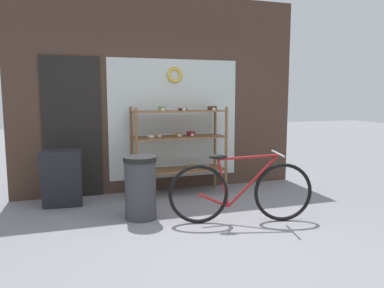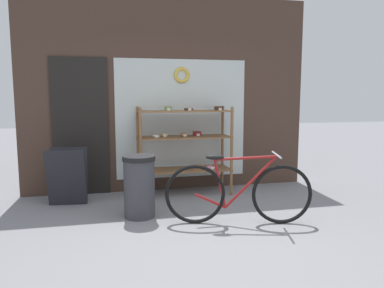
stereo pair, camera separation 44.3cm
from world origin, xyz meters
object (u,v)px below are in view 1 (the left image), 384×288
(display_case, at_px, (180,141))
(sandwich_board, at_px, (62,179))
(trash_bin, at_px, (140,185))
(bicycle, at_px, (241,191))

(display_case, bearing_deg, sandwich_board, -172.79)
(sandwich_board, bearing_deg, trash_bin, -33.44)
(display_case, xyz_separation_m, trash_bin, (-0.80, -0.97, -0.42))
(display_case, relative_size, sandwich_board, 1.80)
(trash_bin, bearing_deg, bicycle, -24.68)
(bicycle, relative_size, trash_bin, 2.19)
(bicycle, bearing_deg, sandwich_board, 161.71)
(bicycle, height_order, sandwich_board, bicycle)
(display_case, xyz_separation_m, bicycle, (0.33, -1.49, -0.45))
(bicycle, distance_m, trash_bin, 1.24)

